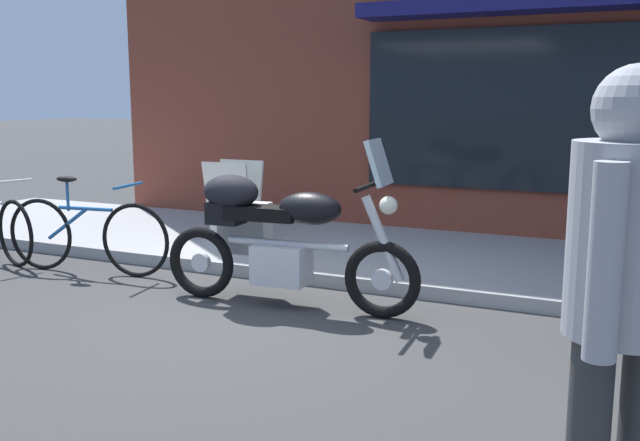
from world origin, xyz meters
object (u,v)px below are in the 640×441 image
Objects in this scene: touring_motorcycle at (274,233)px; sandwich_board_sign at (234,201)px; pedestrian_walking at (627,273)px; parked_bicycle at (86,234)px.

sandwich_board_sign is at bearing 130.58° from touring_motorcycle.
pedestrian_walking is 5.92m from sandwich_board_sign.
pedestrian_walking reaches higher than sandwich_board_sign.
touring_motorcycle is 2.15m from sandwich_board_sign.
touring_motorcycle is 2.17m from parked_bicycle.
sandwich_board_sign reaches higher than parked_bicycle.
sandwich_board_sign is at bearing 62.78° from parked_bicycle.
parked_bicycle is at bearing 150.55° from pedestrian_walking.
pedestrian_walking is (4.87, -2.75, 0.75)m from parked_bicycle.
touring_motorcycle reaches higher than parked_bicycle.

